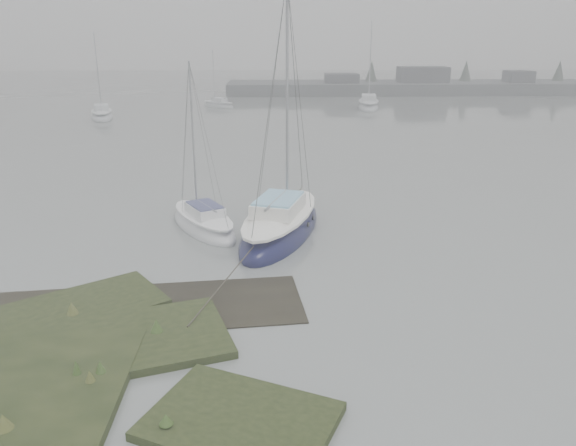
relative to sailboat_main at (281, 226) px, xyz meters
The scene contains 7 objects.
ground 19.66m from the sailboat_main, 94.36° to the left, with size 160.00×160.00×0.00m, color slate.
far_shoreline 57.40m from the sailboat_main, 63.79° to the left, with size 60.00×8.00×4.15m.
sailboat_main is the anchor object (origin of this frame).
sailboat_white 3.05m from the sailboat_main, 167.02° to the left, with size 3.72×4.95×6.76m.
sailboat_far_a 34.44m from the sailboat_main, 116.35° to the left, with size 3.26×5.88×7.89m.
sailboat_far_b 38.12m from the sailboat_main, 75.46° to the left, with size 3.05×6.63×9.02m.
sailboat_far_c 38.99m from the sailboat_main, 98.27° to the left, with size 4.08×3.93×6.02m.
Camera 1 is at (1.13, -9.56, 7.22)m, focal length 35.00 mm.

